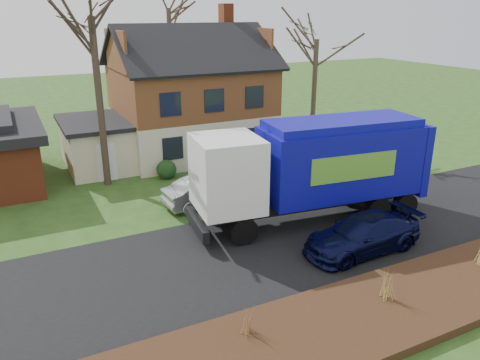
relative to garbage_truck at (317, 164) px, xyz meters
name	(u,v)px	position (x,y,z in m)	size (l,w,h in m)	color
ground	(273,247)	(-2.98, -1.47, -2.58)	(120.00, 120.00, 0.00)	#274717
road	(273,247)	(-2.98, -1.47, -2.57)	(80.00, 7.00, 0.02)	black
mulch_verge	(363,317)	(-2.98, -6.77, -2.43)	(80.00, 3.50, 0.30)	#311D10
main_house	(183,91)	(-1.49, 12.44, 1.45)	(12.95, 8.95, 9.26)	beige
garbage_truck	(317,164)	(0.00, 0.00, 0.00)	(10.68, 3.95, 4.47)	black
silver_sedan	(207,191)	(-3.63, 3.67, -1.88)	(1.48, 4.26, 1.40)	#A5A7AD
navy_wagon	(363,234)	(-0.07, -3.27, -1.87)	(1.98, 4.88, 1.42)	#0B0E33
tree_front_east	(318,20)	(6.46, 9.58, 5.72)	(3.67, 3.67, 10.20)	#443A29
grass_clump_west	(247,320)	(-6.51, -6.01, -1.84)	(0.33, 0.27, 0.87)	#9A6D43
grass_clump_mid	(389,285)	(-1.80, -6.52, -1.78)	(0.35, 0.29, 0.99)	#A79549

